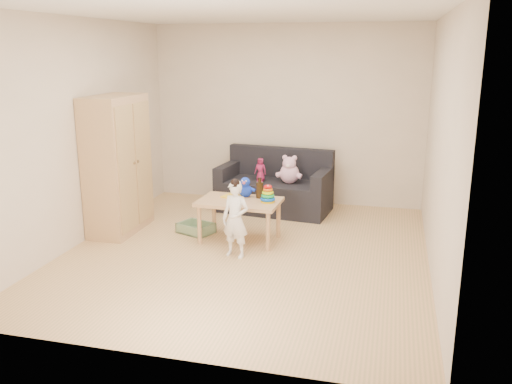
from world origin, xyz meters
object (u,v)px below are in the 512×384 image
(toddler, at_px, (235,220))
(wardrobe, at_px, (117,165))
(sofa, at_px, (274,196))
(play_table, at_px, (240,220))

(toddler, bearing_deg, wardrobe, 175.25)
(sofa, distance_m, play_table, 1.33)
(wardrobe, xyz_separation_m, toddler, (1.67, -0.51, -0.43))
(wardrobe, relative_size, sofa, 1.10)
(wardrobe, distance_m, sofa, 2.24)
(wardrobe, bearing_deg, play_table, -0.07)
(play_table, relative_size, toddler, 1.14)
(wardrobe, height_order, toddler, wardrobe)
(toddler, bearing_deg, sofa, 101.14)
(wardrobe, relative_size, play_table, 1.77)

